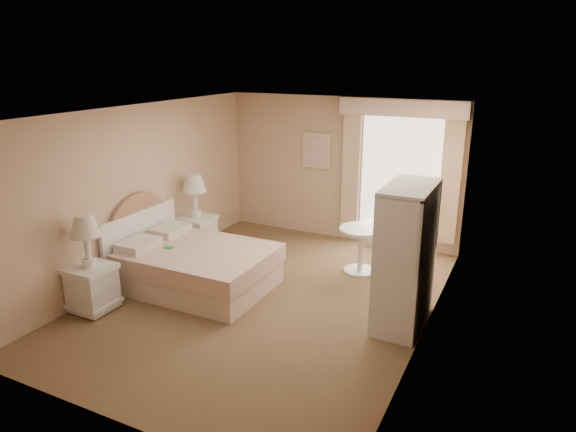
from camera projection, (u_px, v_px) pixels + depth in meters
The scene contains 9 objects.
room at pixel (265, 210), 6.59m from camera, with size 4.21×5.51×2.51m.
window at pixel (399, 171), 8.40m from camera, with size 2.05×0.22×2.51m.
framed_art at pixel (316, 151), 9.01m from camera, with size 0.52×0.04×0.62m.
bed at pixel (193, 264), 7.26m from camera, with size 2.05×1.53×1.36m.
nightstand_near at pixel (91, 276), 6.51m from camera, with size 0.52×0.52×1.27m.
nightstand_far at pixel (196, 224), 8.44m from camera, with size 0.54×0.54×1.32m.
round_table at pixel (361, 243), 7.70m from camera, with size 0.66×0.66×0.70m.
cafe_chair at pixel (391, 241), 7.67m from camera, with size 0.54×0.54×0.87m.
armoire at pixel (405, 268), 6.13m from camera, with size 0.53×1.05×1.75m.
Camera 1 is at (3.05, -5.53, 3.16)m, focal length 32.00 mm.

